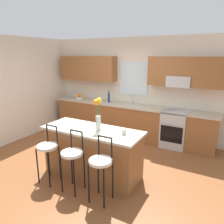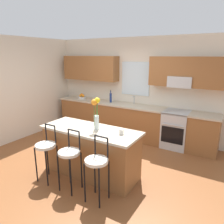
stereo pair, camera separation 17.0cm
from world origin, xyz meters
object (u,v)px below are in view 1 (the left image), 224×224
bottle_olive_oil (109,97)px  bar_stool_middle (72,156)px  kitchen_island (92,152)px  fruit_bowl_oranges (80,97)px  oven_range (174,128)px  bar_stool_near (48,149)px  bar_stool_far (101,164)px  mug_ceramic (124,132)px  flower_vase (98,111)px

bottle_olive_oil → bar_stool_middle: bearing=-72.5°
kitchen_island → bar_stool_middle: (-0.00, -0.58, 0.17)m
fruit_bowl_oranges → oven_range: bearing=-0.6°
bar_stool_near → kitchen_island: bearing=46.4°
oven_range → kitchen_island: 2.35m
bar_stool_far → mug_ceramic: (0.08, 0.63, 0.33)m
bar_stool_far → fruit_bowl_oranges: 3.67m
bar_stool_far → flower_vase: 0.98m
bottle_olive_oil → bar_stool_near: bearing=-83.6°
bar_stool_far → bottle_olive_oil: bottle_olive_oil is taller
oven_range → fruit_bowl_oranges: 2.98m
oven_range → bottle_olive_oil: 1.99m
bar_stool_middle → oven_range: bearing=68.8°
bar_stool_near → fruit_bowl_oranges: size_ratio=4.34×
mug_ceramic → bottle_olive_oil: bottle_olive_oil is taller
bar_stool_middle → bar_stool_far: size_ratio=1.00×
bar_stool_near → bar_stool_middle: size_ratio=1.00×
oven_range → fruit_bowl_oranges: bearing=179.4°
kitchen_island → bar_stool_far: bearing=-46.4°
oven_range → flower_vase: flower_vase is taller
flower_vase → fruit_bowl_oranges: bearing=133.9°
oven_range → bottle_olive_oil: bearing=179.3°
bar_stool_far → mug_ceramic: bar_stool_far is taller
flower_vase → bar_stool_near: bearing=-137.7°
mug_ceramic → fruit_bowl_oranges: bearing=140.6°
oven_range → fruit_bowl_oranges: fruit_bowl_oranges is taller
mug_ceramic → bottle_olive_oil: 2.55m
bottle_olive_oil → bar_stool_far: bearing=-62.6°
oven_range → flower_vase: size_ratio=1.55×
oven_range → mug_ceramic: bearing=-101.4°
bar_stool_middle → bottle_olive_oil: 2.87m
oven_range → mug_ceramic: mug_ceramic is taller
mug_ceramic → oven_range: bearing=78.6°
bar_stool_middle → fruit_bowl_oranges: (-1.90, 2.71, 0.34)m
kitchen_island → flower_vase: size_ratio=3.19×
bar_stool_middle → flower_vase: bearing=78.9°
bar_stool_middle → kitchen_island: bearing=90.0°
bar_stool_far → bottle_olive_oil: 3.08m
bar_stool_middle → mug_ceramic: size_ratio=11.58×
bar_stool_far → fruit_bowl_oranges: size_ratio=4.34×
oven_range → bar_stool_middle: size_ratio=0.88×
oven_range → kitchen_island: same height
bar_stool_near → bar_stool_middle: 0.55m
bar_stool_near → bottle_olive_oil: (-0.30, 2.71, 0.43)m
kitchen_island → mug_ceramic: size_ratio=21.06×
mug_ceramic → fruit_bowl_oranges: 3.27m
bar_stool_near → bar_stool_far: (1.10, 0.00, 0.00)m
oven_range → bar_stool_near: size_ratio=0.88×
oven_range → bar_stool_near: bar_stool_near is taller
flower_vase → kitchen_island: bearing=-165.3°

